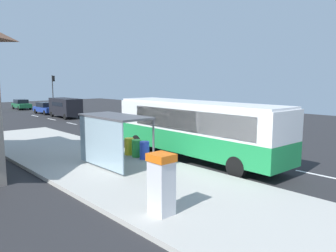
{
  "coord_description": "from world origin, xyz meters",
  "views": [
    {
      "loc": [
        -14.78,
        -12.02,
        4.33
      ],
      "look_at": [
        -1.0,
        2.99,
        1.5
      ],
      "focal_mm": 34.69,
      "sensor_mm": 36.0,
      "label": 1
    }
  ],
  "objects_px": {
    "recycling_bin_blue": "(144,150)",
    "recycling_bin_yellow": "(129,146)",
    "white_van": "(65,106)",
    "sedan_far": "(21,104)",
    "bus_shelter": "(110,128)",
    "bus": "(195,127)",
    "ticket_machine": "(161,183)",
    "recycling_bin_green": "(137,148)",
    "sedan_near": "(46,108)",
    "traffic_light_near_side": "(53,87)"
  },
  "relations": [
    {
      "from": "sedan_near",
      "to": "ticket_machine",
      "type": "distance_m",
      "value": 36.86
    },
    {
      "from": "white_van",
      "to": "sedan_near",
      "type": "xyz_separation_m",
      "value": [
        0.1,
        6.11,
        -0.55
      ]
    },
    {
      "from": "sedan_far",
      "to": "bus_shelter",
      "type": "bearing_deg",
      "value": -102.67
    },
    {
      "from": "ticket_machine",
      "to": "bus_shelter",
      "type": "bearing_deg",
      "value": 72.11
    },
    {
      "from": "recycling_bin_yellow",
      "to": "traffic_light_near_side",
      "type": "relative_size",
      "value": 0.18
    },
    {
      "from": "bus",
      "to": "ticket_machine",
      "type": "distance_m",
      "value": 8.16
    },
    {
      "from": "sedan_near",
      "to": "ticket_machine",
      "type": "xyz_separation_m",
      "value": [
        -10.64,
        -35.29,
        0.38
      ]
    },
    {
      "from": "bus",
      "to": "sedan_far",
      "type": "relative_size",
      "value": 2.48
    },
    {
      "from": "recycling_bin_blue",
      "to": "recycling_bin_green",
      "type": "xyz_separation_m",
      "value": [
        0.0,
        0.7,
        0.0
      ]
    },
    {
      "from": "sedan_near",
      "to": "recycling_bin_green",
      "type": "relative_size",
      "value": 4.67
    },
    {
      "from": "ticket_machine",
      "to": "recycling_bin_yellow",
      "type": "height_order",
      "value": "ticket_machine"
    },
    {
      "from": "white_van",
      "to": "ticket_machine",
      "type": "height_order",
      "value": "white_van"
    },
    {
      "from": "white_van",
      "to": "sedan_far",
      "type": "relative_size",
      "value": 1.18
    },
    {
      "from": "recycling_bin_blue",
      "to": "recycling_bin_yellow",
      "type": "distance_m",
      "value": 1.4
    },
    {
      "from": "sedan_far",
      "to": "sedan_near",
      "type": "bearing_deg",
      "value": -90.02
    },
    {
      "from": "sedan_near",
      "to": "recycling_bin_yellow",
      "type": "bearing_deg",
      "value": -103.15
    },
    {
      "from": "white_van",
      "to": "bus_shelter",
      "type": "xyz_separation_m",
      "value": [
        -8.61,
        -23.22,
        0.75
      ]
    },
    {
      "from": "ticket_machine",
      "to": "recycling_bin_green",
      "type": "bearing_deg",
      "value": 58.57
    },
    {
      "from": "sedan_near",
      "to": "sedan_far",
      "type": "xyz_separation_m",
      "value": [
        0.0,
        9.43,
        0.0
      ]
    },
    {
      "from": "ticket_machine",
      "to": "recycling_bin_blue",
      "type": "distance_m",
      "value": 7.37
    },
    {
      "from": "white_van",
      "to": "sedan_far",
      "type": "distance_m",
      "value": 15.55
    },
    {
      "from": "sedan_near",
      "to": "recycling_bin_green",
      "type": "bearing_deg",
      "value": -102.84
    },
    {
      "from": "bus",
      "to": "sedan_far",
      "type": "height_order",
      "value": "bus"
    },
    {
      "from": "bus",
      "to": "traffic_light_near_side",
      "type": "height_order",
      "value": "traffic_light_near_side"
    },
    {
      "from": "sedan_far",
      "to": "recycling_bin_blue",
      "type": "xyz_separation_m",
      "value": [
        -6.5,
        -38.65,
        -0.14
      ]
    },
    {
      "from": "recycling_bin_yellow",
      "to": "traffic_light_near_side",
      "type": "xyz_separation_m",
      "value": [
        9.7,
        32.64,
        2.78
      ]
    },
    {
      "from": "recycling_bin_green",
      "to": "bus_shelter",
      "type": "xyz_separation_m",
      "value": [
        -2.21,
        -0.81,
        1.44
      ]
    },
    {
      "from": "traffic_light_near_side",
      "to": "sedan_far",
      "type": "bearing_deg",
      "value": 124.69
    },
    {
      "from": "sedan_far",
      "to": "recycling_bin_blue",
      "type": "height_order",
      "value": "sedan_far"
    },
    {
      "from": "sedan_near",
      "to": "bus_shelter",
      "type": "bearing_deg",
      "value": -106.54
    },
    {
      "from": "sedan_far",
      "to": "bus_shelter",
      "type": "xyz_separation_m",
      "value": [
        -8.72,
        -38.76,
        1.31
      ]
    },
    {
      "from": "recycling_bin_green",
      "to": "traffic_light_near_side",
      "type": "relative_size",
      "value": 0.18
    },
    {
      "from": "ticket_machine",
      "to": "recycling_bin_blue",
      "type": "height_order",
      "value": "ticket_machine"
    },
    {
      "from": "sedan_far",
      "to": "traffic_light_near_side",
      "type": "height_order",
      "value": "traffic_light_near_side"
    },
    {
      "from": "sedan_near",
      "to": "recycling_bin_blue",
      "type": "distance_m",
      "value": 29.94
    },
    {
      "from": "recycling_bin_blue",
      "to": "recycling_bin_green",
      "type": "relative_size",
      "value": 1.0
    },
    {
      "from": "bus",
      "to": "ticket_machine",
      "type": "xyz_separation_m",
      "value": [
        -6.63,
        -4.72,
        -0.67
      ]
    },
    {
      "from": "white_van",
      "to": "bus",
      "type": "bearing_deg",
      "value": -99.08
    },
    {
      "from": "ticket_machine",
      "to": "recycling_bin_yellow",
      "type": "relative_size",
      "value": 2.04
    },
    {
      "from": "bus",
      "to": "recycling_bin_blue",
      "type": "relative_size",
      "value": 11.67
    },
    {
      "from": "sedan_far",
      "to": "recycling_bin_green",
      "type": "distance_m",
      "value": 38.5
    },
    {
      "from": "sedan_near",
      "to": "bus",
      "type": "bearing_deg",
      "value": -97.47
    },
    {
      "from": "ticket_machine",
      "to": "recycling_bin_green",
      "type": "distance_m",
      "value": 7.95
    },
    {
      "from": "white_van",
      "to": "recycling_bin_yellow",
      "type": "bearing_deg",
      "value": -106.43
    },
    {
      "from": "sedan_near",
      "to": "sedan_far",
      "type": "distance_m",
      "value": 9.43
    },
    {
      "from": "recycling_bin_green",
      "to": "traffic_light_near_side",
      "type": "xyz_separation_m",
      "value": [
        9.7,
        33.34,
        2.78
      ]
    },
    {
      "from": "bus",
      "to": "recycling_bin_yellow",
      "type": "xyz_separation_m",
      "value": [
        -2.49,
        2.76,
        -1.19
      ]
    },
    {
      "from": "bus",
      "to": "recycling_bin_yellow",
      "type": "distance_m",
      "value": 3.9
    },
    {
      "from": "sedan_near",
      "to": "white_van",
      "type": "bearing_deg",
      "value": -90.93
    },
    {
      "from": "bus",
      "to": "bus_shelter",
      "type": "bearing_deg",
      "value": 165.13
    }
  ]
}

